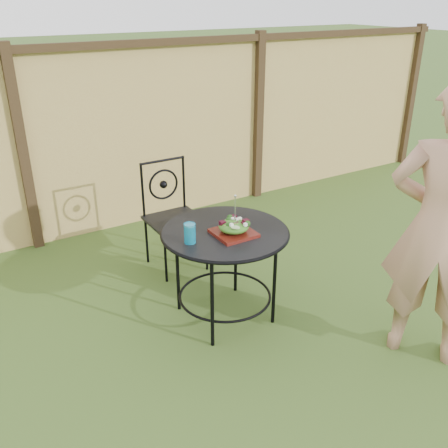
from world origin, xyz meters
The scene contains 9 objects.
ground centered at (0.00, 0.00, 0.00)m, with size 60.00×60.00×0.00m, color #274315.
fence centered at (0.00, 2.19, 0.95)m, with size 8.00×0.12×1.90m.
patio_table centered at (-0.35, 0.19, 0.59)m, with size 0.92×0.92×0.72m.
patio_chair centered at (-0.31, 1.14, 0.50)m, with size 0.46×0.46×0.95m.
diner centered at (0.59, -0.85, 0.93)m, with size 0.68×0.45×1.86m, color tan.
salad_plate centered at (-0.33, 0.11, 0.74)m, with size 0.27×0.27×0.02m, color #3D0809.
salad centered at (-0.33, 0.11, 0.79)m, with size 0.21×0.21×0.08m, color #235614.
fork centered at (-0.32, 0.11, 0.92)m, with size 0.01×0.01×0.18m, color silver.
drinking_glass centered at (-0.65, 0.16, 0.79)m, with size 0.08×0.08×0.14m, color #0D789B.
Camera 1 is at (-2.02, -2.53, 2.25)m, focal length 40.00 mm.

